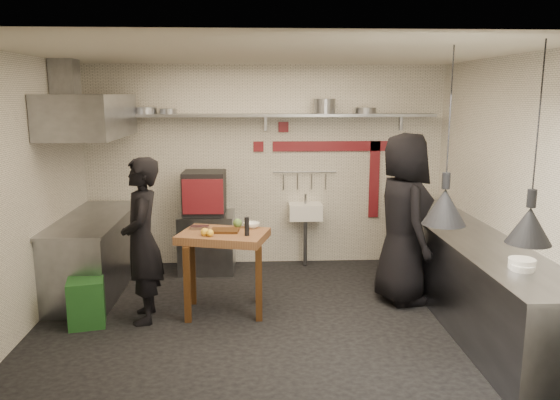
{
  "coord_description": "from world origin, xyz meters",
  "views": [
    {
      "loc": [
        -0.18,
        -5.54,
        2.41
      ],
      "look_at": [
        0.11,
        0.3,
        1.27
      ],
      "focal_mm": 35.0,
      "sensor_mm": 36.0,
      "label": 1
    }
  ],
  "objects_px": {
    "oven_stand": "(207,242)",
    "chef_right": "(403,219)",
    "green_bin": "(87,302)",
    "chef_left": "(142,241)",
    "prep_table": "(224,272)",
    "combi_oven": "(204,193)"
  },
  "relations": [
    {
      "from": "oven_stand",
      "to": "chef_right",
      "type": "distance_m",
      "value": 2.74
    },
    {
      "from": "green_bin",
      "to": "chef_right",
      "type": "height_order",
      "value": "chef_right"
    },
    {
      "from": "oven_stand",
      "to": "chef_left",
      "type": "relative_size",
      "value": 0.45
    },
    {
      "from": "chef_right",
      "to": "chef_left",
      "type": "bearing_deg",
      "value": 92.21
    },
    {
      "from": "oven_stand",
      "to": "chef_left",
      "type": "xyz_separation_m",
      "value": [
        -0.54,
        -1.66,
        0.48
      ]
    },
    {
      "from": "green_bin",
      "to": "prep_table",
      "type": "xyz_separation_m",
      "value": [
        1.44,
        0.28,
        0.21
      ]
    },
    {
      "from": "green_bin",
      "to": "chef_left",
      "type": "relative_size",
      "value": 0.28
    },
    {
      "from": "oven_stand",
      "to": "chef_right",
      "type": "bearing_deg",
      "value": -26.63
    },
    {
      "from": "chef_left",
      "to": "chef_right",
      "type": "distance_m",
      "value": 2.94
    },
    {
      "from": "combi_oven",
      "to": "chef_right",
      "type": "height_order",
      "value": "chef_right"
    },
    {
      "from": "oven_stand",
      "to": "prep_table",
      "type": "distance_m",
      "value": 1.53
    },
    {
      "from": "prep_table",
      "to": "chef_left",
      "type": "xyz_separation_m",
      "value": [
        -0.85,
        -0.16,
        0.42
      ]
    },
    {
      "from": "combi_oven",
      "to": "green_bin",
      "type": "xyz_separation_m",
      "value": [
        -1.11,
        -1.77,
        -0.84
      ]
    },
    {
      "from": "prep_table",
      "to": "chef_right",
      "type": "bearing_deg",
      "value": 22.07
    },
    {
      "from": "combi_oven",
      "to": "chef_right",
      "type": "bearing_deg",
      "value": -26.35
    },
    {
      "from": "oven_stand",
      "to": "combi_oven",
      "type": "bearing_deg",
      "value": -170.14
    },
    {
      "from": "combi_oven",
      "to": "chef_left",
      "type": "relative_size",
      "value": 0.33
    },
    {
      "from": "chef_left",
      "to": "chef_right",
      "type": "bearing_deg",
      "value": 90.66
    },
    {
      "from": "green_bin",
      "to": "combi_oven",
      "type": "bearing_deg",
      "value": 58.04
    },
    {
      "from": "combi_oven",
      "to": "green_bin",
      "type": "distance_m",
      "value": 2.25
    },
    {
      "from": "combi_oven",
      "to": "chef_right",
      "type": "xyz_separation_m",
      "value": [
        2.39,
        -1.24,
        -0.1
      ]
    },
    {
      "from": "combi_oven",
      "to": "prep_table",
      "type": "xyz_separation_m",
      "value": [
        0.33,
        -1.5,
        -0.63
      ]
    }
  ]
}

